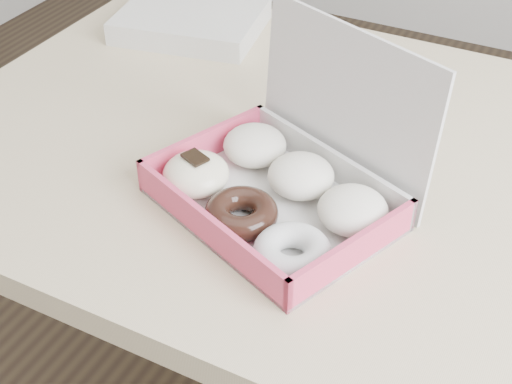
% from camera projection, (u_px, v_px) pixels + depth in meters
% --- Properties ---
extents(table, '(1.20, 0.80, 0.75)m').
position_uv_depth(table, '(332.00, 197.00, 1.06)').
color(table, tan).
rests_on(table, ground).
extents(donut_box, '(0.36, 0.33, 0.21)m').
position_uv_depth(donut_box, '(281.00, 183.00, 0.90)').
color(donut_box, silver).
rests_on(donut_box, table).
extents(newspapers, '(0.28, 0.24, 0.04)m').
position_uv_depth(newspapers, '(191.00, 21.00, 1.31)').
color(newspapers, silver).
rests_on(newspapers, table).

